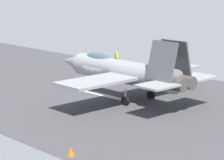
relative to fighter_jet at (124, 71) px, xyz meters
name	(u,v)px	position (x,y,z in m)	size (l,w,h in m)	color
ground_plane	(96,93)	(3.17, 0.46, -2.49)	(400.00, 400.00, 0.00)	slate
runway_strip	(96,93)	(3.15, 0.46, -2.48)	(240.00, 26.00, 0.02)	#423F41
fighter_jet	(124,71)	(0.00, 0.00, 0.00)	(16.06, 14.74, 5.69)	gray
crew_person	(116,58)	(12.80, -11.69, -1.64)	(0.65, 0.43, 1.69)	#1E2338
marker_cone_near	(71,152)	(-8.10, 12.73, -2.21)	(0.44, 0.44, 0.55)	orange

